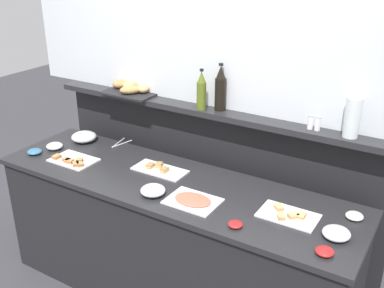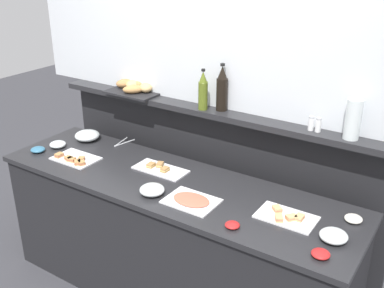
{
  "view_description": "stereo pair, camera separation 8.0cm",
  "coord_description": "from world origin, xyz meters",
  "px_view_note": "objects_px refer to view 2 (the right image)",
  "views": [
    {
      "loc": [
        1.45,
        -2.11,
        2.27
      ],
      "look_at": [
        0.1,
        0.1,
        1.14
      ],
      "focal_mm": 42.94,
      "sensor_mm": 36.0,
      "label": 1
    },
    {
      "loc": [
        1.52,
        -2.07,
        2.27
      ],
      "look_at": [
        0.1,
        0.1,
        1.14
      ],
      "focal_mm": 42.94,
      "sensor_mm": 36.0,
      "label": 2
    }
  ],
  "objects_px": {
    "salt_shaker": "(311,123)",
    "pepper_shaker": "(318,125)",
    "cold_cuts_platter": "(191,201)",
    "condiment_bowl_cream": "(321,254)",
    "sandwich_platter_front": "(286,217)",
    "condiment_bowl_red": "(353,219)",
    "glass_bowl_small": "(151,190)",
    "wine_bottle_dark": "(222,90)",
    "bread_basket": "(135,88)",
    "condiment_bowl_teal": "(232,225)",
    "glass_bowl_extra": "(58,145)",
    "water_carafe": "(353,119)",
    "sandwich_platter_rear": "(75,159)",
    "serving_tongs": "(122,143)",
    "glass_bowl_medium": "(334,236)",
    "glass_bowl_large": "(87,136)",
    "condiment_bowl_dark": "(38,150)",
    "olive_oil_bottle": "(203,91)"
  },
  "relations": [
    {
      "from": "salt_shaker",
      "to": "pepper_shaker",
      "type": "distance_m",
      "value": 0.04
    },
    {
      "from": "cold_cuts_platter",
      "to": "condiment_bowl_cream",
      "type": "xyz_separation_m",
      "value": [
        0.8,
        -0.09,
        0.01
      ]
    },
    {
      "from": "sandwich_platter_front",
      "to": "condiment_bowl_red",
      "type": "distance_m",
      "value": 0.36
    },
    {
      "from": "sandwich_platter_front",
      "to": "glass_bowl_small",
      "type": "xyz_separation_m",
      "value": [
        -0.78,
        -0.19,
        0.02
      ]
    },
    {
      "from": "wine_bottle_dark",
      "to": "bread_basket",
      "type": "relative_size",
      "value": 0.79
    },
    {
      "from": "condiment_bowl_teal",
      "to": "condiment_bowl_red",
      "type": "relative_size",
      "value": 0.84
    },
    {
      "from": "glass_bowl_extra",
      "to": "wine_bottle_dark",
      "type": "height_order",
      "value": "wine_bottle_dark"
    },
    {
      "from": "glass_bowl_small",
      "to": "sandwich_platter_front",
      "type": "bearing_deg",
      "value": 13.8
    },
    {
      "from": "salt_shaker",
      "to": "glass_bowl_extra",
      "type": "bearing_deg",
      "value": -164.97
    },
    {
      "from": "pepper_shaker",
      "to": "water_carafe",
      "type": "bearing_deg",
      "value": 0.0
    },
    {
      "from": "sandwich_platter_rear",
      "to": "bread_basket",
      "type": "relative_size",
      "value": 0.78
    },
    {
      "from": "sandwich_platter_front",
      "to": "pepper_shaker",
      "type": "height_order",
      "value": "pepper_shaker"
    },
    {
      "from": "serving_tongs",
      "to": "wine_bottle_dark",
      "type": "height_order",
      "value": "wine_bottle_dark"
    },
    {
      "from": "glass_bowl_medium",
      "to": "glass_bowl_large",
      "type": "bearing_deg",
      "value": 172.45
    },
    {
      "from": "pepper_shaker",
      "to": "glass_bowl_extra",
      "type": "bearing_deg",
      "value": -165.33
    },
    {
      "from": "sandwich_platter_front",
      "to": "glass_bowl_medium",
      "type": "bearing_deg",
      "value": -13.03
    },
    {
      "from": "serving_tongs",
      "to": "bread_basket",
      "type": "distance_m",
      "value": 0.42
    },
    {
      "from": "glass_bowl_large",
      "to": "glass_bowl_medium",
      "type": "height_order",
      "value": "glass_bowl_large"
    },
    {
      "from": "condiment_bowl_red",
      "to": "condiment_bowl_dark",
      "type": "distance_m",
      "value": 2.18
    },
    {
      "from": "wine_bottle_dark",
      "to": "cold_cuts_platter",
      "type": "bearing_deg",
      "value": -75.52
    },
    {
      "from": "serving_tongs",
      "to": "water_carafe",
      "type": "xyz_separation_m",
      "value": [
        1.61,
        0.14,
        0.47
      ]
    },
    {
      "from": "sandwich_platter_front",
      "to": "pepper_shaker",
      "type": "bearing_deg",
      "value": 92.29
    },
    {
      "from": "cold_cuts_platter",
      "to": "condiment_bowl_cream",
      "type": "relative_size",
      "value": 3.3
    },
    {
      "from": "sandwich_platter_rear",
      "to": "glass_bowl_extra",
      "type": "height_order",
      "value": "glass_bowl_extra"
    },
    {
      "from": "salt_shaker",
      "to": "glass_bowl_small",
      "type": "bearing_deg",
      "value": -138.67
    },
    {
      "from": "water_carafe",
      "to": "salt_shaker",
      "type": "bearing_deg",
      "value": 180.0
    },
    {
      "from": "serving_tongs",
      "to": "pepper_shaker",
      "type": "relative_size",
      "value": 2.12
    },
    {
      "from": "glass_bowl_medium",
      "to": "serving_tongs",
      "type": "height_order",
      "value": "glass_bowl_medium"
    },
    {
      "from": "wine_bottle_dark",
      "to": "water_carafe",
      "type": "relative_size",
      "value": 1.35
    },
    {
      "from": "cold_cuts_platter",
      "to": "wine_bottle_dark",
      "type": "relative_size",
      "value": 0.96
    },
    {
      "from": "glass_bowl_small",
      "to": "water_carafe",
      "type": "relative_size",
      "value": 0.64
    },
    {
      "from": "glass_bowl_medium",
      "to": "condiment_bowl_dark",
      "type": "distance_m",
      "value": 2.12
    },
    {
      "from": "sandwich_platter_front",
      "to": "water_carafe",
      "type": "bearing_deg",
      "value": 68.49
    },
    {
      "from": "olive_oil_bottle",
      "to": "bread_basket",
      "type": "height_order",
      "value": "olive_oil_bottle"
    },
    {
      "from": "water_carafe",
      "to": "serving_tongs",
      "type": "bearing_deg",
      "value": -174.88
    },
    {
      "from": "glass_bowl_medium",
      "to": "glass_bowl_extra",
      "type": "height_order",
      "value": "glass_bowl_medium"
    },
    {
      "from": "glass_bowl_small",
      "to": "cold_cuts_platter",
      "type": "bearing_deg",
      "value": 11.75
    },
    {
      "from": "pepper_shaker",
      "to": "glass_bowl_large",
      "type": "bearing_deg",
      "value": -171.79
    },
    {
      "from": "sandwich_platter_front",
      "to": "bread_basket",
      "type": "distance_m",
      "value": 1.56
    },
    {
      "from": "condiment_bowl_red",
      "to": "condiment_bowl_cream",
      "type": "xyz_separation_m",
      "value": [
        -0.05,
        -0.4,
        -0.0
      ]
    },
    {
      "from": "pepper_shaker",
      "to": "condiment_bowl_teal",
      "type": "bearing_deg",
      "value": -105.43
    },
    {
      "from": "olive_oil_bottle",
      "to": "condiment_bowl_dark",
      "type": "bearing_deg",
      "value": -151.3
    },
    {
      "from": "glass_bowl_extra",
      "to": "wine_bottle_dark",
      "type": "xyz_separation_m",
      "value": [
        1.1,
        0.49,
        0.48
      ]
    },
    {
      "from": "glass_bowl_large",
      "to": "serving_tongs",
      "type": "xyz_separation_m",
      "value": [
        0.27,
        0.1,
        -0.03
      ]
    },
    {
      "from": "pepper_shaker",
      "to": "condiment_bowl_dark",
      "type": "bearing_deg",
      "value": -161.85
    },
    {
      "from": "olive_oil_bottle",
      "to": "sandwich_platter_rear",
      "type": "bearing_deg",
      "value": -143.66
    },
    {
      "from": "glass_bowl_extra",
      "to": "condiment_bowl_cream",
      "type": "xyz_separation_m",
      "value": [
        2.05,
        -0.21,
        -0.01
      ]
    },
    {
      "from": "glass_bowl_large",
      "to": "glass_bowl_medium",
      "type": "bearing_deg",
      "value": -7.55
    },
    {
      "from": "wine_bottle_dark",
      "to": "bread_basket",
      "type": "bearing_deg",
      "value": -179.87
    },
    {
      "from": "sandwich_platter_front",
      "to": "serving_tongs",
      "type": "relative_size",
      "value": 1.75
    }
  ]
}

